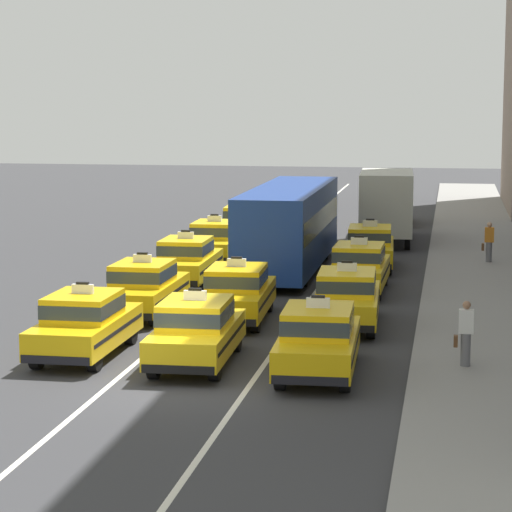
{
  "coord_description": "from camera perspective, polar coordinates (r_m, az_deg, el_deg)",
  "views": [
    {
      "loc": [
        6.1,
        -24.4,
        6.66
      ],
      "look_at": [
        -0.33,
        12.29,
        1.3
      ],
      "focal_mm": 78.67,
      "sensor_mm": 36.0,
      "label": 1
    }
  ],
  "objects": [
    {
      "name": "pedestrian_near_crosswalk",
      "position": [
        44.92,
        11.75,
        0.7
      ],
      "size": [
        0.47,
        0.24,
        1.58
      ],
      "color": "slate",
      "rests_on": "sidewalk_curb"
    },
    {
      "name": "taxi_center_second",
      "position": [
        33.16,
        -0.96,
        -1.85
      ],
      "size": [
        2.0,
        4.63,
        1.96
      ],
      "color": "black",
      "rests_on": "ground"
    },
    {
      "name": "taxi_left_fifth",
      "position": [
        51.16,
        -0.62,
        1.7
      ],
      "size": [
        2.07,
        4.65,
        1.96
      ],
      "color": "black",
      "rests_on": "ground"
    },
    {
      "name": "taxi_right_nearest",
      "position": [
        26.89,
        3.18,
        -4.24
      ],
      "size": [
        1.97,
        4.62,
        1.96
      ],
      "color": "black",
      "rests_on": "ground"
    },
    {
      "name": "bus_center_third",
      "position": [
        42.55,
        1.71,
        1.65
      ],
      "size": [
        2.53,
        11.2,
        3.22
      ],
      "color": "black",
      "rests_on": "ground"
    },
    {
      "name": "lane_stripe_center_right",
      "position": [
        45.12,
        4.11,
        -0.32
      ],
      "size": [
        0.14,
        80.0,
        0.01
      ],
      "primitive_type": "cube",
      "color": "silver",
      "rests_on": "ground"
    },
    {
      "name": "ground_plane",
      "position": [
        26.02,
        -3.98,
        -6.66
      ],
      "size": [
        160.0,
        160.0,
        0.0
      ],
      "primitive_type": "plane",
      "color": "#353538"
    },
    {
      "name": "taxi_left_nearest",
      "position": [
        29.06,
        -8.7,
        -3.38
      ],
      "size": [
        1.83,
        4.57,
        1.96
      ],
      "color": "black",
      "rests_on": "ground"
    },
    {
      "name": "taxi_right_sixth",
      "position": [
        58.94,
        6.92,
        2.5
      ],
      "size": [
        1.91,
        4.6,
        1.96
      ],
      "color": "black",
      "rests_on": "ground"
    },
    {
      "name": "sidewalk_curb",
      "position": [
        39.96,
        11.39,
        -1.46
      ],
      "size": [
        4.0,
        90.0,
        0.15
      ],
      "primitive_type": "cube",
      "color": "gray",
      "rests_on": "ground"
    },
    {
      "name": "taxi_left_fourth",
      "position": [
        44.92,
        -2.09,
        0.79
      ],
      "size": [
        1.89,
        4.59,
        1.96
      ],
      "color": "black",
      "rests_on": "ground"
    },
    {
      "name": "taxi_right_third",
      "position": [
        38.18,
        5.26,
        -0.56
      ],
      "size": [
        1.86,
        4.58,
        1.96
      ],
      "color": "black",
      "rests_on": "ground"
    },
    {
      "name": "taxi_left_third",
      "position": [
        39.65,
        -3.55,
        -0.21
      ],
      "size": [
        1.9,
        4.59,
        1.96
      ],
      "color": "black",
      "rests_on": "ground"
    },
    {
      "name": "box_truck_right_fifth",
      "position": [
        51.27,
        6.65,
        2.67
      ],
      "size": [
        2.55,
        7.06,
        3.27
      ],
      "color": "black",
      "rests_on": "ground"
    },
    {
      "name": "taxi_right_fourth",
      "position": [
        43.42,
        5.81,
        0.49
      ],
      "size": [
        2.03,
        4.64,
        1.96
      ],
      "color": "black",
      "rests_on": "ground"
    },
    {
      "name": "taxi_right_second",
      "position": [
        32.43,
        4.64,
        -2.11
      ],
      "size": [
        2.01,
        4.64,
        1.96
      ],
      "color": "black",
      "rests_on": "ground"
    },
    {
      "name": "lane_stripe_left_center",
      "position": [
        45.55,
        0.1,
        -0.21
      ],
      "size": [
        0.14,
        80.0,
        0.01
      ],
      "primitive_type": "cube",
      "color": "silver",
      "rests_on": "ground"
    },
    {
      "name": "pedestrian_mid_block",
      "position": [
        27.6,
        10.6,
        -3.9
      ],
      "size": [
        0.47,
        0.24,
        1.6
      ],
      "color": "slate",
      "rests_on": "sidewalk_curb"
    },
    {
      "name": "taxi_center_nearest",
      "position": [
        27.87,
        -3.06,
        -3.8
      ],
      "size": [
        1.95,
        4.61,
        1.96
      ],
      "color": "black",
      "rests_on": "ground"
    },
    {
      "name": "taxi_left_second",
      "position": [
        34.18,
        -5.73,
        -1.59
      ],
      "size": [
        1.83,
        4.56,
        1.96
      ],
      "color": "black",
      "rests_on": "ground"
    }
  ]
}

